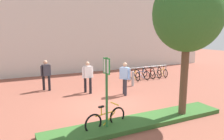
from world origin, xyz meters
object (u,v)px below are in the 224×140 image
(parking_sign_post, at_px, (107,84))
(tree_sidewalk, at_px, (188,14))
(bollard_steel, at_px, (133,79))
(person_suited_dark, at_px, (46,73))
(bike_at_sign, at_px, (106,119))
(person_shirt_blue, at_px, (88,75))
(bike_rack_cluster, at_px, (149,73))
(person_casual_tan, at_px, (125,77))

(parking_sign_post, bearing_deg, tree_sidewalk, -3.51)
(bollard_steel, bearing_deg, person_suited_dark, 165.53)
(bike_at_sign, xyz_separation_m, person_shirt_blue, (0.93, 4.41, 0.63))
(parking_sign_post, xyz_separation_m, person_shirt_blue, (0.97, 4.59, -0.64))
(bike_at_sign, relative_size, person_shirt_blue, 0.96)
(bike_at_sign, height_order, person_suited_dark, person_suited_dark)
(person_shirt_blue, bearing_deg, bike_at_sign, -101.88)
(person_shirt_blue, relative_size, person_suited_dark, 1.00)
(bike_rack_cluster, bearing_deg, person_suited_dark, -177.99)
(parking_sign_post, distance_m, person_suited_dark, 6.21)
(parking_sign_post, distance_m, bollard_steel, 6.36)
(bike_at_sign, height_order, person_casual_tan, person_casual_tan)
(person_shirt_blue, xyz_separation_m, person_suited_dark, (-1.92, 1.52, 0.00))
(person_suited_dark, height_order, person_casual_tan, same)
(bike_rack_cluster, bearing_deg, person_casual_tan, -140.88)
(bollard_steel, bearing_deg, parking_sign_post, -129.26)
(parking_sign_post, xyz_separation_m, bike_rack_cluster, (6.22, 6.36, -1.27))
(bike_at_sign, bearing_deg, person_shirt_blue, 78.12)
(person_suited_dark, bearing_deg, bike_at_sign, -80.52)
(parking_sign_post, distance_m, person_casual_tan, 4.32)
(tree_sidewalk, bearing_deg, person_suited_dark, 122.82)
(person_casual_tan, bearing_deg, parking_sign_post, -127.26)
(person_suited_dark, relative_size, person_casual_tan, 1.00)
(tree_sidewalk, xyz_separation_m, bike_rack_cluster, (3.11, 6.55, -3.55))
(bollard_steel, xyz_separation_m, person_shirt_blue, (-2.98, -0.25, 0.53))
(bike_rack_cluster, height_order, bollard_steel, bollard_steel)
(person_suited_dark, bearing_deg, tree_sidewalk, -57.18)
(tree_sidewalk, distance_m, person_suited_dark, 8.04)
(tree_sidewalk, bearing_deg, bike_at_sign, 173.23)
(tree_sidewalk, relative_size, person_shirt_blue, 3.09)
(bike_at_sign, relative_size, person_casual_tan, 0.96)
(bike_rack_cluster, xyz_separation_m, person_suited_dark, (-7.17, -0.25, 0.64))
(bike_at_sign, xyz_separation_m, bike_rack_cluster, (6.18, 6.18, -0.00))
(parking_sign_post, height_order, person_casual_tan, parking_sign_post)
(tree_sidewalk, bearing_deg, person_shirt_blue, 114.13)
(bike_at_sign, bearing_deg, parking_sign_post, -103.93)
(bike_at_sign, bearing_deg, bollard_steel, 50.02)
(person_suited_dark, bearing_deg, person_shirt_blue, -38.32)
(tree_sidewalk, xyz_separation_m, person_shirt_blue, (-2.14, 4.78, -2.91))
(parking_sign_post, relative_size, bollard_steel, 2.76)
(bike_at_sign, xyz_separation_m, person_casual_tan, (2.55, 3.23, 0.63))
(bollard_steel, distance_m, person_casual_tan, 2.05)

